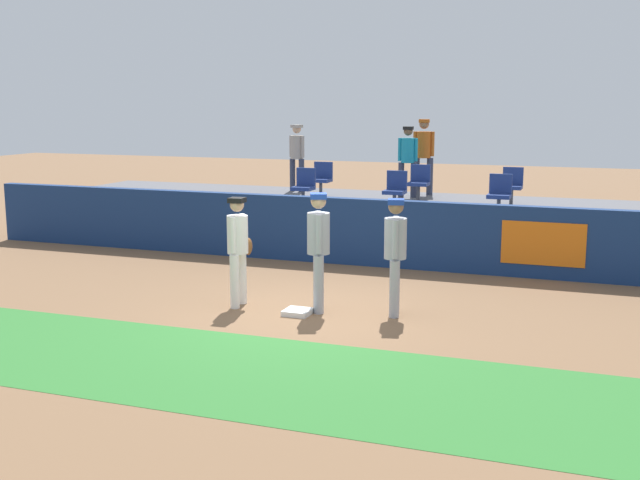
{
  "coord_description": "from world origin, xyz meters",
  "views": [
    {
      "loc": [
        4.26,
        -10.93,
        3.24
      ],
      "look_at": [
        -0.09,
        0.96,
        1.0
      ],
      "focal_mm": 44.23,
      "sensor_mm": 36.0,
      "label": 1
    }
  ],
  "objects_px": {
    "spectator_casual": "(297,153)",
    "seat_back_center": "(419,181)",
    "seat_front_center": "(395,188)",
    "spectator_capped": "(424,151)",
    "seat_front_left": "(304,185)",
    "spectator_hooded": "(408,156)",
    "first_base": "(298,312)",
    "player_fielder_home": "(238,244)",
    "seat_back_right": "(512,184)",
    "player_coach_visitor": "(318,243)",
    "seat_back_left": "(322,177)",
    "seat_front_right": "(500,192)",
    "player_runner_visitor": "(395,248)"
  },
  "relations": [
    {
      "from": "seat_front_center",
      "to": "seat_back_center",
      "type": "xyz_separation_m",
      "value": [
        0.1,
        1.8,
        0.0
      ]
    },
    {
      "from": "first_base",
      "to": "player_runner_visitor",
      "type": "height_order",
      "value": "player_runner_visitor"
    },
    {
      "from": "seat_back_left",
      "to": "seat_back_center",
      "type": "xyz_separation_m",
      "value": [
        2.43,
        0.0,
        0.0
      ]
    },
    {
      "from": "seat_front_left",
      "to": "seat_front_center",
      "type": "xyz_separation_m",
      "value": [
        2.09,
        -0.0,
        -0.0
      ]
    },
    {
      "from": "seat_front_center",
      "to": "seat_back_center",
      "type": "height_order",
      "value": "same"
    },
    {
      "from": "player_coach_visitor",
      "to": "seat_front_left",
      "type": "bearing_deg",
      "value": -178.34
    },
    {
      "from": "seat_front_left",
      "to": "spectator_casual",
      "type": "height_order",
      "value": "spectator_casual"
    },
    {
      "from": "player_fielder_home",
      "to": "spectator_hooded",
      "type": "xyz_separation_m",
      "value": [
        0.88,
        7.54,
        0.91
      ]
    },
    {
      "from": "seat_front_center",
      "to": "seat_back_left",
      "type": "xyz_separation_m",
      "value": [
        -2.33,
        1.8,
        0.0
      ]
    },
    {
      "from": "seat_front_left",
      "to": "spectator_capped",
      "type": "bearing_deg",
      "value": 56.4
    },
    {
      "from": "first_base",
      "to": "player_fielder_home",
      "type": "relative_size",
      "value": 0.23
    },
    {
      "from": "seat_front_left",
      "to": "spectator_capped",
      "type": "distance_m",
      "value": 3.67
    },
    {
      "from": "spectator_capped",
      "to": "spectator_casual",
      "type": "bearing_deg",
      "value": -1.37
    },
    {
      "from": "player_runner_visitor",
      "to": "player_fielder_home",
      "type": "bearing_deg",
      "value": -95.57
    },
    {
      "from": "first_base",
      "to": "player_runner_visitor",
      "type": "xyz_separation_m",
      "value": [
        1.39,
        0.51,
        1.0
      ]
    },
    {
      "from": "first_base",
      "to": "seat_back_left",
      "type": "height_order",
      "value": "seat_back_left"
    },
    {
      "from": "spectator_casual",
      "to": "seat_back_left",
      "type": "bearing_deg",
      "value": 158.72
    },
    {
      "from": "seat_back_right",
      "to": "spectator_hooded",
      "type": "bearing_deg",
      "value": 167.57
    },
    {
      "from": "seat_back_left",
      "to": "spectator_hooded",
      "type": "height_order",
      "value": "spectator_hooded"
    },
    {
      "from": "first_base",
      "to": "spectator_capped",
      "type": "distance_m",
      "value": 8.61
    },
    {
      "from": "spectator_hooded",
      "to": "seat_front_right",
      "type": "bearing_deg",
      "value": 131.59
    },
    {
      "from": "seat_front_left",
      "to": "seat_front_right",
      "type": "bearing_deg",
      "value": 0.0
    },
    {
      "from": "seat_front_right",
      "to": "seat_front_center",
      "type": "bearing_deg",
      "value": -179.99
    },
    {
      "from": "player_fielder_home",
      "to": "spectator_hooded",
      "type": "height_order",
      "value": "spectator_hooded"
    },
    {
      "from": "player_runner_visitor",
      "to": "spectator_casual",
      "type": "bearing_deg",
      "value": -161.61
    },
    {
      "from": "seat_front_left",
      "to": "seat_front_center",
      "type": "relative_size",
      "value": 1.0
    },
    {
      "from": "seat_back_center",
      "to": "spectator_hooded",
      "type": "height_order",
      "value": "spectator_hooded"
    },
    {
      "from": "seat_back_center",
      "to": "seat_front_left",
      "type": "bearing_deg",
      "value": -140.59
    },
    {
      "from": "player_runner_visitor",
      "to": "spectator_casual",
      "type": "height_order",
      "value": "spectator_casual"
    },
    {
      "from": "seat_front_right",
      "to": "spectator_hooded",
      "type": "relative_size",
      "value": 0.49
    },
    {
      "from": "player_runner_visitor",
      "to": "spectator_casual",
      "type": "xyz_separation_m",
      "value": [
        -4.59,
        7.48,
        0.89
      ]
    },
    {
      "from": "first_base",
      "to": "spectator_casual",
      "type": "distance_m",
      "value": 8.81
    },
    {
      "from": "spectator_casual",
      "to": "seat_back_center",
      "type": "bearing_deg",
      "value": -174.79
    },
    {
      "from": "first_base",
      "to": "seat_back_right",
      "type": "xyz_separation_m",
      "value": [
        2.35,
        7.16,
        1.36
      ]
    },
    {
      "from": "seat_back_left",
      "to": "seat_front_right",
      "type": "bearing_deg",
      "value": -21.74
    },
    {
      "from": "player_fielder_home",
      "to": "spectator_capped",
      "type": "bearing_deg",
      "value": 168.83
    },
    {
      "from": "first_base",
      "to": "seat_front_right",
      "type": "bearing_deg",
      "value": 66.75
    },
    {
      "from": "spectator_capped",
      "to": "player_coach_visitor",
      "type": "bearing_deg",
      "value": 83.1
    },
    {
      "from": "player_coach_visitor",
      "to": "spectator_casual",
      "type": "xyz_separation_m",
      "value": [
        -3.41,
        7.66,
        0.85
      ]
    },
    {
      "from": "player_runner_visitor",
      "to": "seat_front_right",
      "type": "relative_size",
      "value": 2.13
    },
    {
      "from": "first_base",
      "to": "seat_back_center",
      "type": "xyz_separation_m",
      "value": [
        0.22,
        7.16,
        1.36
      ]
    },
    {
      "from": "seat_back_center",
      "to": "player_runner_visitor",
      "type": "bearing_deg",
      "value": -79.98
    },
    {
      "from": "seat_back_right",
      "to": "spectator_casual",
      "type": "relative_size",
      "value": 0.49
    },
    {
      "from": "first_base",
      "to": "seat_front_center",
      "type": "bearing_deg",
      "value": 88.74
    },
    {
      "from": "player_runner_visitor",
      "to": "seat_front_center",
      "type": "distance_m",
      "value": 5.03
    },
    {
      "from": "player_fielder_home",
      "to": "spectator_casual",
      "type": "relative_size",
      "value": 1.02
    },
    {
      "from": "seat_front_center",
      "to": "spectator_capped",
      "type": "xyz_separation_m",
      "value": [
        -0.08,
        3.02,
        0.61
      ]
    },
    {
      "from": "first_base",
      "to": "spectator_casual",
      "type": "height_order",
      "value": "spectator_casual"
    },
    {
      "from": "seat_front_left",
      "to": "spectator_hooded",
      "type": "distance_m",
      "value": 3.0
    },
    {
      "from": "player_coach_visitor",
      "to": "spectator_capped",
      "type": "xyz_separation_m",
      "value": [
        -0.18,
        8.05,
        0.94
      ]
    }
  ]
}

